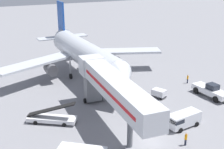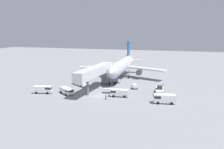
% 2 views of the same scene
% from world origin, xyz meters
% --- Properties ---
extents(ground_plane, '(300.00, 300.00, 0.00)m').
position_xyz_m(ground_plane, '(0.00, 0.00, 0.00)').
color(ground_plane, gray).
extents(airplane_at_gate, '(34.67, 34.35, 13.62)m').
position_xyz_m(airplane_at_gate, '(0.79, 25.68, 5.01)').
color(airplane_at_gate, silver).
rests_on(airplane_at_gate, ground).
extents(jet_bridge, '(4.56, 22.40, 7.53)m').
position_xyz_m(jet_bridge, '(-2.47, 6.32, 5.73)').
color(jet_bridge, silver).
rests_on(jet_bridge, ground).
extents(pushback_tug, '(2.95, 6.98, 2.37)m').
position_xyz_m(pushback_tug, '(16.86, 7.59, 1.09)').
color(pushback_tug, white).
rests_on(pushback_tug, ground).
extents(belt_loader_truck, '(6.89, 5.46, 3.28)m').
position_xyz_m(belt_loader_truck, '(-9.93, 10.08, 0.77)').
color(belt_loader_truck, white).
rests_on(belt_loader_truck, ground).
extents(service_van_rear_left, '(5.21, 2.78, 2.04)m').
position_xyz_m(service_van_rear_left, '(6.11, 1.20, 1.17)').
color(service_van_rear_left, silver).
rests_on(service_van_rear_left, ground).
extents(baggage_cart_far_left, '(2.30, 2.66, 1.41)m').
position_xyz_m(baggage_cart_far_left, '(8.73, 11.04, 0.79)').
color(baggage_cart_far_left, '#38383D').
rests_on(baggage_cart_far_left, ground).
extents(baggage_cart_far_right, '(2.82, 2.48, 1.47)m').
position_xyz_m(baggage_cart_far_right, '(0.95, 17.72, 0.82)').
color(baggage_cart_far_right, '#38383D').
rests_on(baggage_cart_far_right, ground).
extents(baggage_cart_near_left, '(2.21, 1.50, 1.40)m').
position_xyz_m(baggage_cart_near_left, '(1.76, 3.73, 0.78)').
color(baggage_cart_near_left, '#38383D').
rests_on(baggage_cart_near_left, ground).
extents(ground_crew_worker_foreground, '(0.46, 0.46, 1.74)m').
position_xyz_m(ground_crew_worker_foreground, '(3.53, -2.75, 0.92)').
color(ground_crew_worker_foreground, '#1E2333').
rests_on(ground_crew_worker_foreground, ground).
extents(ground_crew_worker_midground, '(0.36, 0.36, 1.69)m').
position_xyz_m(ground_crew_worker_midground, '(17.37, 14.38, 0.89)').
color(ground_crew_worker_midground, '#1E2333').
rests_on(ground_crew_worker_midground, ground).
extents(safety_cone_alpha, '(0.34, 0.34, 0.52)m').
position_xyz_m(safety_cone_alpha, '(5.46, 13.97, 0.26)').
color(safety_cone_alpha, black).
rests_on(safety_cone_alpha, ground).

